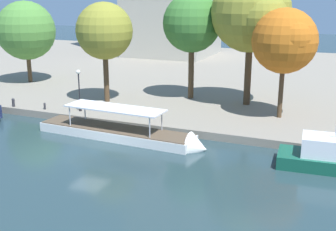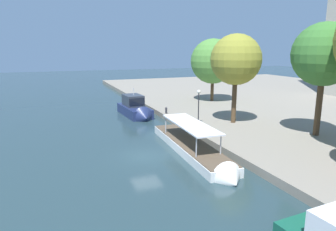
{
  "view_description": "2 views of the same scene",
  "coord_description": "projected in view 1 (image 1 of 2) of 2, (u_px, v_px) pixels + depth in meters",
  "views": [
    {
      "loc": [
        17.11,
        -25.74,
        11.62
      ],
      "look_at": [
        5.02,
        3.6,
        2.58
      ],
      "focal_mm": 46.06,
      "sensor_mm": 36.0,
      "label": 1
    },
    {
      "loc": [
        24.12,
        -7.46,
        9.17
      ],
      "look_at": [
        -1.95,
        2.79,
        3.01
      ],
      "focal_mm": 32.67,
      "sensor_mm": 36.0,
      "label": 2
    }
  ],
  "objects": [
    {
      "name": "ground_plane",
      "position": [
        88.0,
        154.0,
        32.34
      ],
      "size": [
        220.0,
        220.0,
        0.0
      ],
      "primitive_type": "plane",
      "color": "#23383D"
    },
    {
      "name": "dock_promenade",
      "position": [
        216.0,
        74.0,
        62.42
      ],
      "size": [
        120.0,
        55.0,
        0.67
      ],
      "primitive_type": "cube",
      "color": "gray",
      "rests_on": "ground_plane"
    },
    {
      "name": "tour_boat_1",
      "position": [
        127.0,
        135.0,
        35.5
      ],
      "size": [
        15.06,
        3.32,
        3.61
      ],
      "rotation": [
        0.0,
        0.0,
        -0.05
      ],
      "color": "silver",
      "rests_on": "ground_plane"
    },
    {
      "name": "mooring_bollard_0",
      "position": [
        45.0,
        106.0,
        41.98
      ],
      "size": [
        0.22,
        0.22,
        0.67
      ],
      "color": "#2D2D33",
      "rests_on": "dock_promenade"
    },
    {
      "name": "mooring_bollard_1",
      "position": [
        13.0,
        102.0,
        42.95
      ],
      "size": [
        0.3,
        0.3,
        0.87
      ],
      "color": "#2D2D33",
      "rests_on": "dock_promenade"
    },
    {
      "name": "lamp_post",
      "position": [
        79.0,
        86.0,
        40.82
      ],
      "size": [
        0.4,
        0.4,
        4.01
      ],
      "color": "black",
      "rests_on": "dock_promenade"
    },
    {
      "name": "tree_0",
      "position": [
        286.0,
        41.0,
        37.32
      ],
      "size": [
        5.72,
        5.72,
        9.79
      ],
      "color": "#4C3823",
      "rests_on": "dock_promenade"
    },
    {
      "name": "tree_1",
      "position": [
        26.0,
        29.0,
        53.72
      ],
      "size": [
        7.24,
        7.27,
        10.09
      ],
      "color": "#4C3823",
      "rests_on": "dock_promenade"
    },
    {
      "name": "tree_2",
      "position": [
        193.0,
        22.0,
        44.52
      ],
      "size": [
        6.06,
        6.06,
        10.98
      ],
      "color": "#4C3823",
      "rests_on": "dock_promenade"
    },
    {
      "name": "tree_4",
      "position": [
        252.0,
        13.0,
        41.4
      ],
      "size": [
        7.74,
        7.78,
        13.02
      ],
      "color": "#4C3823",
      "rests_on": "dock_promenade"
    },
    {
      "name": "tree_5",
      "position": [
        106.0,
        32.0,
        43.3
      ],
      "size": [
        5.75,
        5.75,
        10.15
      ],
      "color": "#4C3823",
      "rests_on": "dock_promenade"
    }
  ]
}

